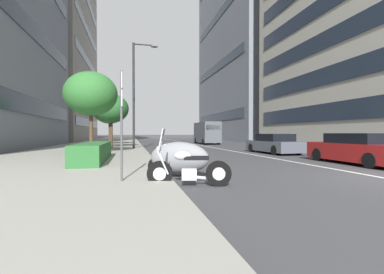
% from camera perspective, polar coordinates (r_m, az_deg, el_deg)
% --- Properties ---
extents(sidewalk_right_plaza, '(160.00, 8.31, 0.15)m').
position_cam_1_polar(sidewalk_right_plaza, '(36.54, -17.82, -1.21)').
color(sidewalk_right_plaza, gray).
rests_on(sidewalk_right_plaza, ground).
extents(lane_centre_stripe, '(110.00, 0.16, 0.01)m').
position_cam_1_polar(lane_centre_stripe, '(42.08, -2.69, -1.00)').
color(lane_centre_stripe, silver).
rests_on(lane_centre_stripe, ground).
extents(motorcycle_by_sign_pole, '(0.72, 2.14, 1.49)m').
position_cam_1_polar(motorcycle_by_sign_pole, '(6.85, -0.94, -6.90)').
color(motorcycle_by_sign_pole, black).
rests_on(motorcycle_by_sign_pole, ground).
extents(motorcycle_nearest_camera, '(1.68, 2.05, 1.09)m').
position_cam_1_polar(motorcycle_nearest_camera, '(8.27, -2.90, -4.53)').
color(motorcycle_nearest_camera, gray).
rests_on(motorcycle_nearest_camera, ground).
extents(car_following_behind, '(4.57, 1.98, 1.36)m').
position_cam_1_polar(car_following_behind, '(13.90, 32.10, -2.21)').
color(car_following_behind, maroon).
rests_on(car_following_behind, ground).
extents(car_mid_block_traffic, '(4.68, 1.99, 1.32)m').
position_cam_1_polar(car_mid_block_traffic, '(18.80, 17.15, -1.46)').
color(car_mid_block_traffic, '#4C515B').
rests_on(car_mid_block_traffic, ground).
extents(delivery_van_ahead, '(5.83, 2.15, 2.71)m').
position_cam_1_polar(delivery_van_ahead, '(33.36, 3.19, 0.99)').
color(delivery_van_ahead, '#4C5156').
rests_on(delivery_van_ahead, ground).
extents(parking_sign_by_curb, '(0.32, 0.06, 2.79)m').
position_cam_1_polar(parking_sign_by_curb, '(6.97, -14.89, 5.16)').
color(parking_sign_by_curb, '#47494C').
rests_on(parking_sign_by_curb, sidewalk_right_plaza).
extents(street_lamp_with_banners, '(1.26, 2.03, 8.42)m').
position_cam_1_polar(street_lamp_with_banners, '(22.05, -11.75, 10.64)').
color(street_lamp_with_banners, '#232326').
rests_on(street_lamp_with_banners, sidewalk_right_plaza).
extents(clipped_hedge_bed, '(5.70, 1.10, 0.78)m').
position_cam_1_polar(clipped_hedge_bed, '(12.64, -20.38, -2.96)').
color(clipped_hedge_bed, '#28602D').
rests_on(clipped_hedge_bed, sidewalk_right_plaza).
extents(street_tree_far_plaza, '(3.05, 3.05, 4.83)m').
position_cam_1_polar(street_tree_far_plaza, '(16.91, -20.90, 8.63)').
color(street_tree_far_plaza, '#473323').
rests_on(street_tree_far_plaza, sidewalk_right_plaza).
extents(street_tree_by_lamp_post, '(2.91, 2.91, 4.55)m').
position_cam_1_polar(street_tree_by_lamp_post, '(23.75, -16.96, 5.85)').
color(street_tree_by_lamp_post, '#473323').
rests_on(street_tree_by_lamp_post, sidewalk_right_plaza).
extents(street_tree_near_plaza_corner, '(3.53, 3.53, 5.23)m').
position_cam_1_polar(street_tree_near_plaza_corner, '(30.45, -17.32, 5.54)').
color(street_tree_near_plaza_corner, '#473323').
rests_on(street_tree_near_plaza_corner, sidewalk_right_plaza).
extents(office_tower_behind_plaza, '(28.38, 17.37, 41.95)m').
position_cam_1_polar(office_tower_behind_plaza, '(61.64, -29.91, 19.29)').
color(office_tower_behind_plaza, gray).
rests_on(office_tower_behind_plaza, ground).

